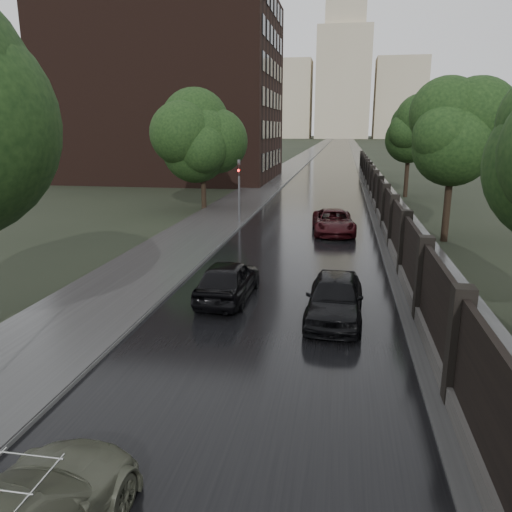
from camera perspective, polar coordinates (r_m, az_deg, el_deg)
The scene contains 13 objects.
road at distance 195.50m, azimuth 9.43°, elevation 12.50°, with size 8.00×420.00×0.02m, color black.
sidewalk_left at distance 195.65m, azimuth 7.63°, elevation 12.59°, with size 4.00×420.00×0.16m, color #2D2D2D.
verge_right at distance 195.52m, azimuth 11.08°, elevation 12.44°, with size 3.00×420.00×0.08m, color #2D2D2D.
fence_right at distance 37.82m, azimuth 13.73°, elevation 6.62°, with size 0.45×75.72×2.70m.
tree_left_far at distance 36.79m, azimuth -6.16°, elevation 13.35°, with size 4.25×4.25×7.39m.
tree_right_b at distance 27.96m, azimuth 21.57°, elevation 11.54°, with size 4.08×4.08×7.01m.
tree_right_c at distance 45.74m, azimuth 17.11°, elevation 12.64°, with size 4.08×4.08×7.01m.
traffic_light at distance 31.24m, azimuth -1.94°, elevation 8.02°, with size 0.16×0.32×4.00m.
brick_building at distance 60.93m, azimuth -9.90°, elevation 18.09°, with size 24.00×18.00×20.00m, color black.
stalinist_tower at distance 307.13m, azimuth 9.99°, elevation 20.28°, with size 92.00×30.00×159.00m.
hatchback_left at distance 17.54m, azimuth -3.21°, elevation -2.71°, with size 1.69×4.19×1.43m, color black.
car_right_near at distance 15.86m, azimuth 9.01°, elevation -4.69°, with size 1.72×4.28×1.46m, color black.
car_right_far at distance 28.89m, azimuth 8.84°, elevation 3.88°, with size 2.25×4.87×1.35m, color black.
Camera 1 is at (2.01, -5.40, 5.87)m, focal length 35.00 mm.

